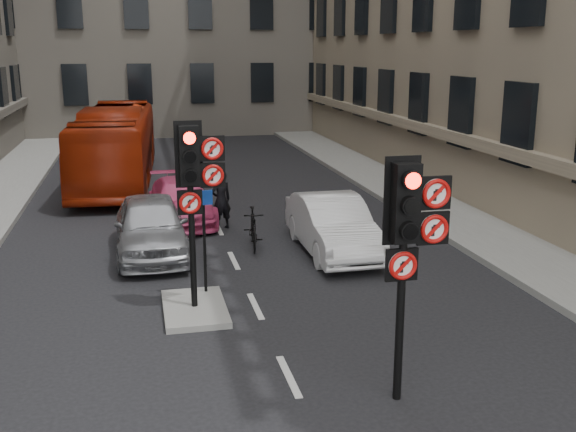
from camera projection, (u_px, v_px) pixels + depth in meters
name	position (u px, v px, depth m)	size (l,w,h in m)	color
pavement_right	(439.00, 205.00, 21.51)	(3.00, 50.00, 0.16)	gray
centre_island	(195.00, 308.00, 13.10)	(1.20, 2.00, 0.12)	gray
signal_near	(410.00, 228.00, 9.27)	(0.91, 0.40, 3.58)	black
signal_far	(195.00, 175.00, 12.47)	(0.91, 0.40, 3.58)	black
car_silver	(151.00, 226.00, 16.55)	(1.72, 4.28, 1.46)	#94969B
car_white	(333.00, 225.00, 16.72)	(1.49, 4.29, 1.41)	silver
car_pink	(181.00, 201.00, 19.79)	(1.70, 4.18, 1.21)	#C23969
bus_red	(116.00, 146.00, 24.97)	(2.40, 10.28, 2.86)	maroon
motorcycle	(253.00, 229.00, 17.13)	(0.48, 1.70, 1.02)	black
motorcyclist	(221.00, 200.00, 18.86)	(0.61, 0.40, 1.66)	black
info_sign	(204.00, 227.00, 13.51)	(0.37, 0.13, 2.13)	black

